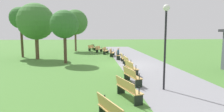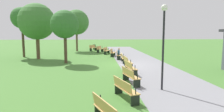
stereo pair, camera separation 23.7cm
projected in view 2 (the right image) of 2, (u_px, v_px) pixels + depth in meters
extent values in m
plane|color=#477A33|center=(126.00, 65.00, 16.94)|extent=(120.00, 120.00, 0.00)
cube|color=gray|center=(144.00, 65.00, 17.06)|extent=(42.20, 4.51, 0.01)
cube|color=tan|center=(93.00, 48.00, 29.84)|extent=(1.75, 1.18, 0.04)
cube|color=tan|center=(92.00, 46.00, 29.89)|extent=(1.60, 0.88, 0.40)
cube|color=black|center=(96.00, 49.00, 30.61)|extent=(0.22, 0.36, 0.43)
cylinder|color=black|center=(96.00, 46.00, 30.56)|extent=(0.06, 0.06, 0.30)
cube|color=black|center=(91.00, 50.00, 29.13)|extent=(0.22, 0.36, 0.43)
cylinder|color=black|center=(91.00, 47.00, 29.08)|extent=(0.06, 0.06, 0.30)
cube|color=tan|center=(100.00, 49.00, 27.66)|extent=(1.78, 1.06, 0.04)
cube|color=tan|center=(99.00, 47.00, 27.69)|extent=(1.65, 0.75, 0.40)
cube|color=black|center=(102.00, 50.00, 28.45)|extent=(0.20, 0.37, 0.43)
cylinder|color=black|center=(102.00, 48.00, 28.40)|extent=(0.06, 0.06, 0.30)
cube|color=black|center=(98.00, 51.00, 26.92)|extent=(0.20, 0.37, 0.43)
cylinder|color=black|center=(98.00, 48.00, 26.87)|extent=(0.06, 0.06, 0.30)
cube|color=tan|center=(107.00, 51.00, 25.38)|extent=(1.79, 0.93, 0.04)
cube|color=tan|center=(105.00, 49.00, 25.39)|extent=(1.69, 0.61, 0.40)
cube|color=black|center=(108.00, 52.00, 26.19)|extent=(0.17, 0.38, 0.43)
cylinder|color=black|center=(108.00, 49.00, 26.13)|extent=(0.06, 0.06, 0.30)
cube|color=black|center=(105.00, 53.00, 24.62)|extent=(0.17, 0.38, 0.43)
cylinder|color=black|center=(105.00, 50.00, 24.57)|extent=(0.06, 0.06, 0.30)
cube|color=tan|center=(113.00, 52.00, 23.01)|extent=(1.79, 0.80, 0.04)
cube|color=tan|center=(111.00, 50.00, 23.01)|extent=(1.72, 0.47, 0.40)
cube|color=black|center=(114.00, 54.00, 23.84)|extent=(0.14, 0.38, 0.43)
cylinder|color=black|center=(114.00, 51.00, 23.79)|extent=(0.05, 0.05, 0.30)
cube|color=black|center=(112.00, 55.00, 22.25)|extent=(0.14, 0.38, 0.43)
cylinder|color=black|center=(112.00, 52.00, 22.20)|extent=(0.05, 0.05, 0.30)
cube|color=tan|center=(119.00, 55.00, 20.59)|extent=(1.78, 0.66, 0.04)
cube|color=tan|center=(117.00, 53.00, 20.57)|extent=(1.74, 0.33, 0.40)
cube|color=black|center=(119.00, 56.00, 21.42)|extent=(0.11, 0.38, 0.43)
cylinder|color=black|center=(119.00, 53.00, 21.37)|extent=(0.05, 0.05, 0.30)
cube|color=black|center=(119.00, 58.00, 19.82)|extent=(0.11, 0.38, 0.43)
cylinder|color=black|center=(119.00, 54.00, 19.77)|extent=(0.05, 0.05, 0.30)
cube|color=tan|center=(124.00, 58.00, 18.13)|extent=(1.76, 0.51, 0.04)
cube|color=tan|center=(122.00, 55.00, 18.09)|extent=(1.74, 0.18, 0.40)
cube|color=black|center=(123.00, 59.00, 18.96)|extent=(0.08, 0.38, 0.43)
cylinder|color=black|center=(123.00, 55.00, 18.91)|extent=(0.05, 0.05, 0.30)
cube|color=black|center=(125.00, 62.00, 17.36)|extent=(0.08, 0.38, 0.43)
cylinder|color=black|center=(125.00, 57.00, 17.31)|extent=(0.05, 0.05, 0.30)
cube|color=tan|center=(128.00, 62.00, 15.64)|extent=(1.76, 0.51, 0.04)
cube|color=tan|center=(126.00, 59.00, 15.59)|extent=(1.74, 0.18, 0.40)
cube|color=black|center=(126.00, 63.00, 16.47)|extent=(0.08, 0.38, 0.43)
cylinder|color=black|center=(127.00, 59.00, 16.42)|extent=(0.05, 0.05, 0.30)
cube|color=black|center=(130.00, 67.00, 14.87)|extent=(0.08, 0.38, 0.43)
cylinder|color=black|center=(131.00, 62.00, 14.82)|extent=(0.05, 0.05, 0.30)
cube|color=tan|center=(131.00, 68.00, 13.14)|extent=(1.78, 0.66, 0.04)
cube|color=tan|center=(128.00, 64.00, 13.07)|extent=(1.74, 0.33, 0.40)
cube|color=black|center=(128.00, 69.00, 13.96)|extent=(0.11, 0.38, 0.43)
cylinder|color=black|center=(128.00, 63.00, 13.91)|extent=(0.05, 0.05, 0.30)
cube|color=black|center=(135.00, 73.00, 12.39)|extent=(0.11, 0.38, 0.43)
cylinder|color=black|center=(135.00, 67.00, 12.34)|extent=(0.05, 0.05, 0.30)
cube|color=tan|center=(131.00, 76.00, 10.66)|extent=(1.79, 0.80, 0.04)
cube|color=tan|center=(128.00, 72.00, 10.57)|extent=(1.72, 0.47, 0.40)
cube|color=black|center=(126.00, 77.00, 11.46)|extent=(0.14, 0.38, 0.43)
cylinder|color=black|center=(126.00, 70.00, 11.41)|extent=(0.05, 0.05, 0.30)
cube|color=black|center=(137.00, 84.00, 9.92)|extent=(0.14, 0.38, 0.43)
cylinder|color=black|center=(137.00, 76.00, 9.87)|extent=(0.05, 0.05, 0.30)
cube|color=tan|center=(126.00, 89.00, 8.20)|extent=(1.79, 0.93, 0.04)
cube|color=tan|center=(122.00, 84.00, 8.10)|extent=(1.69, 0.61, 0.40)
cube|color=black|center=(119.00, 89.00, 8.98)|extent=(0.17, 0.38, 0.43)
cylinder|color=black|center=(119.00, 81.00, 8.94)|extent=(0.06, 0.06, 0.30)
cube|color=black|center=(135.00, 100.00, 7.48)|extent=(0.17, 0.38, 0.43)
cylinder|color=black|center=(136.00, 91.00, 7.44)|extent=(0.06, 0.06, 0.30)
cube|color=tan|center=(104.00, 106.00, 5.68)|extent=(1.65, 0.75, 0.40)
cube|color=black|center=(100.00, 110.00, 6.54)|extent=(0.20, 0.37, 0.43)
cylinder|color=black|center=(100.00, 99.00, 6.50)|extent=(0.06, 0.06, 0.30)
cube|color=navy|center=(119.00, 52.00, 20.63)|extent=(0.34, 0.24, 0.50)
sphere|color=tan|center=(119.00, 49.00, 20.58)|extent=(0.22, 0.22, 0.22)
cylinder|color=#23232D|center=(120.00, 55.00, 20.74)|extent=(0.18, 0.37, 0.13)
cylinder|color=#23232D|center=(122.00, 57.00, 20.76)|extent=(0.12, 0.12, 0.43)
cylinder|color=#23232D|center=(120.00, 55.00, 20.56)|extent=(0.18, 0.37, 0.13)
cylinder|color=#23232D|center=(122.00, 57.00, 20.58)|extent=(0.12, 0.12, 0.43)
cylinder|color=#4C3828|center=(66.00, 48.00, 17.72)|extent=(0.28, 0.28, 2.75)
sphere|color=#336B2D|center=(65.00, 24.00, 17.45)|extent=(2.59, 2.59, 2.59)
cylinder|color=brown|center=(38.00, 46.00, 20.50)|extent=(0.37, 0.37, 2.75)
sphere|color=#3D7533|center=(37.00, 22.00, 20.18)|extent=(3.83, 3.83, 3.83)
cylinder|color=brown|center=(77.00, 41.00, 28.97)|extent=(0.29, 0.29, 3.15)
sphere|color=#3D7533|center=(76.00, 22.00, 28.63)|extent=(3.73, 3.73, 3.73)
cylinder|color=#4C3828|center=(23.00, 41.00, 22.13)|extent=(0.27, 0.27, 3.71)
sphere|color=#336B2D|center=(22.00, 18.00, 21.81)|extent=(2.44, 2.44, 2.44)
cylinder|color=black|center=(163.00, 51.00, 9.37)|extent=(0.10, 0.10, 3.90)
sphere|color=white|center=(164.00, 8.00, 9.11)|extent=(0.32, 0.32, 0.32)
cylinder|color=#2D512D|center=(94.00, 47.00, 32.01)|extent=(0.45, 0.45, 0.85)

